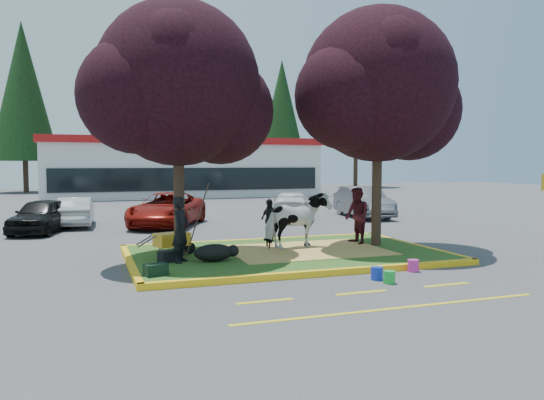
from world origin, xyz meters
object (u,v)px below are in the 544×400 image
object	(u,v)px
calf	(214,253)
wheelbarrow	(172,240)
cow	(297,221)
car_black	(41,216)
handler	(181,230)
car_silver	(76,212)
bucket_blue	(377,273)
bucket_green	(389,277)
bucket_pink	(413,266)

from	to	relation	value
calf	wheelbarrow	world-z (taller)	wheelbarrow
cow	car_black	distance (m)	10.21
calf	handler	world-z (taller)	handler
calf	car_black	distance (m)	9.53
handler	car_silver	bearing A→B (deg)	48.30
handler	bucket_blue	size ratio (longest dim) A/B	5.59
calf	car_black	size ratio (longest dim) A/B	0.27
handler	car_black	world-z (taller)	handler
handler	bucket_green	distance (m)	5.00
car_black	wheelbarrow	bearing A→B (deg)	-47.30
calf	wheelbarrow	distance (m)	1.48
cow	calf	bearing A→B (deg)	99.31
calf	bucket_pink	bearing A→B (deg)	-30.89
wheelbarrow	bucket_pink	world-z (taller)	wheelbarrow
handler	bucket_green	size ratio (longest dim) A/B	5.90
bucket_pink	car_black	size ratio (longest dim) A/B	0.08
wheelbarrow	car_black	size ratio (longest dim) A/B	0.42
wheelbarrow	car_black	world-z (taller)	car_black
wheelbarrow	calf	bearing A→B (deg)	-76.85
calf	car_black	xyz separation A→B (m)	(-4.48, 8.41, 0.26)
bucket_green	bucket_pink	size ratio (longest dim) A/B	0.96
calf	car_silver	bearing A→B (deg)	102.85
bucket_blue	car_silver	bearing A→B (deg)	116.74
handler	wheelbarrow	xyz separation A→B (m)	(-0.04, 1.10, -0.40)
handler	car_silver	world-z (taller)	handler
cow	bucket_green	bearing A→B (deg)	173.35
bucket_pink	calf	bearing A→B (deg)	154.50
calf	bucket_blue	world-z (taller)	calf
bucket_pink	car_silver	bearing A→B (deg)	122.14
handler	wheelbarrow	world-z (taller)	handler
cow	handler	world-z (taller)	handler
bucket_blue	car_silver	distance (m)	14.13
car_black	car_silver	xyz separation A→B (m)	(1.16, 1.67, -0.04)
cow	handler	distance (m)	3.54
car_silver	bucket_blue	bearing A→B (deg)	119.65
cow	bucket_blue	distance (m)	3.74
bucket_pink	car_black	xyz separation A→B (m)	(-8.78, 10.45, 0.48)
wheelbarrow	cow	bearing A→B (deg)	-22.78
cow	bucket_green	size ratio (longest dim) A/B	6.94
calf	car_silver	distance (m)	10.61
bucket_green	car_silver	xyz separation A→B (m)	(-6.42, 13.01, 0.45)
wheelbarrow	bucket_pink	bearing A→B (deg)	-53.29
calf	car_silver	world-z (taller)	car_silver
handler	car_black	xyz separation A→B (m)	(-3.71, 8.28, -0.32)
bucket_pink	car_black	bearing A→B (deg)	130.02
bucket_green	cow	bearing A→B (deg)	96.64
cow	bucket_pink	distance (m)	3.64
handler	wheelbarrow	size ratio (longest dim) A/B	1.04
handler	car_silver	distance (m)	10.27
wheelbarrow	bucket_blue	xyz separation A→B (m)	(3.85, -3.76, -0.41)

